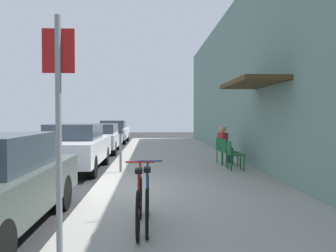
{
  "coord_description": "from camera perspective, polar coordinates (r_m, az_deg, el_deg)",
  "views": [
    {
      "loc": [
        1.32,
        -7.62,
        1.72
      ],
      "look_at": [
        2.07,
        7.51,
        1.3
      ],
      "focal_mm": 37.08,
      "sensor_mm": 36.0,
      "label": 1
    }
  ],
  "objects": [
    {
      "name": "parking_meter",
      "position": [
        10.04,
        -7.81,
        -3.18
      ],
      "size": [
        0.12,
        0.1,
        1.32
      ],
      "color": "slate",
      "rests_on": "sidewalk_slab"
    },
    {
      "name": "cafe_chair_0",
      "position": [
        10.47,
        10.68,
        -4.44
      ],
      "size": [
        0.45,
        0.45,
        0.87
      ],
      "color": "#14592D",
      "rests_on": "sidewalk_slab"
    },
    {
      "name": "sidewalk_slab",
      "position": [
        9.81,
        2.67,
        -8.15
      ],
      "size": [
        4.5,
        32.0,
        0.12
      ],
      "primitive_type": "cube",
      "color": "#9E9B93",
      "rests_on": "ground_plane"
    },
    {
      "name": "cafe_chair_1",
      "position": [
        11.24,
        9.72,
        -4.02
      ],
      "size": [
        0.51,
        0.51,
        0.87
      ],
      "color": "#14592D",
      "rests_on": "sidewalk_slab"
    },
    {
      "name": "bicycle_0",
      "position": [
        5.06,
        -4.75,
        -12.57
      ],
      "size": [
        0.46,
        1.71,
        0.9
      ],
      "color": "black",
      "rests_on": "sidewalk_slab"
    },
    {
      "name": "bicycle_1",
      "position": [
        5.16,
        -3.41,
        -12.28
      ],
      "size": [
        0.46,
        1.71,
        0.9
      ],
      "color": "black",
      "rests_on": "sidewalk_slab"
    },
    {
      "name": "cafe_chair_2",
      "position": [
        11.95,
        8.98,
        -3.69
      ],
      "size": [
        0.56,
        0.56,
        0.87
      ],
      "color": "#14592D",
      "rests_on": "sidewalk_slab"
    },
    {
      "name": "parked_car_3",
      "position": [
        22.77,
        -8.95,
        -0.88
      ],
      "size": [
        1.8,
        4.4,
        1.46
      ],
      "color": "silver",
      "rests_on": "ground_plane"
    },
    {
      "name": "ground_plane",
      "position": [
        7.92,
        -12.59,
        -10.98
      ],
      "size": [
        60.0,
        60.0,
        0.0
      ],
      "primitive_type": "plane",
      "color": "#2D2D30"
    },
    {
      "name": "street_sign",
      "position": [
        3.62,
        -17.54,
        0.29
      ],
      "size": [
        0.32,
        0.06,
        2.6
      ],
      "color": "gray",
      "rests_on": "sidewalk_slab"
    },
    {
      "name": "seated_patron_2",
      "position": [
        11.97,
        9.23,
        -2.76
      ],
      "size": [
        0.51,
        0.47,
        1.29
      ],
      "color": "#232838",
      "rests_on": "sidewalk_slab"
    },
    {
      "name": "parked_car_2",
      "position": [
        16.78,
        -11.14,
        -1.88
      ],
      "size": [
        1.8,
        4.4,
        1.36
      ],
      "color": "silver",
      "rests_on": "ground_plane"
    },
    {
      "name": "building_facade",
      "position": [
        10.26,
        16.3,
        9.06
      ],
      "size": [
        1.4,
        32.0,
        6.13
      ],
      "color": "gray",
      "rests_on": "ground_plane"
    },
    {
      "name": "parked_car_1",
      "position": [
        11.35,
        -15.17,
        -3.3
      ],
      "size": [
        1.8,
        4.4,
        1.48
      ],
      "color": "silver",
      "rests_on": "ground_plane"
    }
  ]
}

